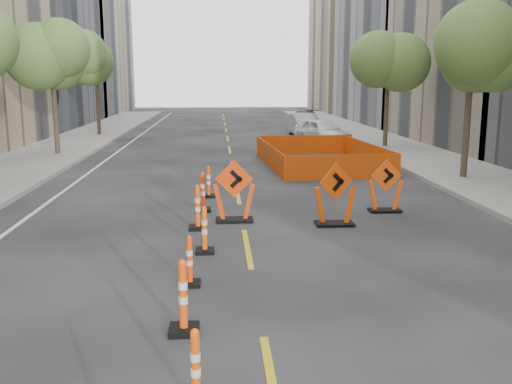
{
  "coord_description": "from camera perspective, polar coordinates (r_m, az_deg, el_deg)",
  "views": [
    {
      "loc": [
        -0.63,
        -8.16,
        3.67
      ],
      "look_at": [
        0.25,
        4.82,
        1.1
      ],
      "focal_mm": 40.0,
      "sensor_mm": 36.0,
      "label": 1
    }
  ],
  "objects": [
    {
      "name": "bld_right_e",
      "position": [
        69.19,
        11.27,
        14.56
      ],
      "size": [
        12.0,
        14.0,
        16.0
      ],
      "primitive_type": "cube",
      "color": "tan",
      "rests_on": "ground"
    },
    {
      "name": "channelizer_2",
      "position": [
        8.51,
        -7.3,
        -10.33
      ],
      "size": [
        0.44,
        0.44,
        1.13
      ],
      "primitive_type": null,
      "color": "#FF480A",
      "rests_on": "ground"
    },
    {
      "name": "channelizer_6",
      "position": [
        16.13,
        -5.35,
        0.02
      ],
      "size": [
        0.44,
        0.44,
        1.13
      ],
      "primitive_type": null,
      "color": "#EE3E0A",
      "rests_on": "ground"
    },
    {
      "name": "tree_l_d",
      "position": [
        38.95,
        -15.73,
        12.03
      ],
      "size": [
        2.8,
        2.8,
        5.95
      ],
      "color": "#382B1E",
      "rests_on": "ground"
    },
    {
      "name": "channelizer_1",
      "position": [
        6.74,
        -6.06,
        -17.15
      ],
      "size": [
        0.38,
        0.38,
        0.96
      ],
      "primitive_type": null,
      "color": "#ED5309",
      "rests_on": "ground"
    },
    {
      "name": "chevron_sign_center",
      "position": [
        14.6,
        7.93,
        -0.2
      ],
      "size": [
        1.26,
        1.05,
        1.63
      ],
      "primitive_type": null,
      "rotation": [
        0.0,
        0.0,
        0.43
      ],
      "color": "#D74109",
      "rests_on": "ground"
    },
    {
      "name": "safety_fence",
      "position": [
        25.03,
        6.32,
        3.76
      ],
      "size": [
        4.89,
        7.78,
        0.94
      ],
      "primitive_type": null,
      "rotation": [
        0.0,
        0.0,
        0.06
      ],
      "color": "#FD480D",
      "rests_on": "ground"
    },
    {
      "name": "channelizer_4",
      "position": [
        12.28,
        -5.18,
        -3.76
      ],
      "size": [
        0.41,
        0.41,
        1.03
      ],
      "primitive_type": null,
      "color": "#F8580A",
      "rests_on": "ground"
    },
    {
      "name": "tree_r_b",
      "position": [
        22.11,
        20.77,
        12.69
      ],
      "size": [
        2.8,
        2.8,
        5.95
      ],
      "color": "#382B1E",
      "rests_on": "ground"
    },
    {
      "name": "channelizer_7",
      "position": [
        18.08,
        -4.76,
        1.06
      ],
      "size": [
        0.4,
        0.4,
        1.01
      ],
      "primitive_type": null,
      "color": "#EF400A",
      "rests_on": "ground"
    },
    {
      "name": "parked_car_far",
      "position": [
        43.27,
        4.79,
        7.2
      ],
      "size": [
        3.28,
        5.15,
        1.39
      ],
      "primitive_type": "imported",
      "rotation": [
        0.0,
        0.0,
        -0.3
      ],
      "color": "black",
      "rests_on": "ground"
    },
    {
      "name": "bld_left_d",
      "position": [
        50.22,
        -23.63,
        14.07
      ],
      "size": [
        12.0,
        16.0,
        14.0
      ],
      "primitive_type": "cube",
      "color": "#4C4C51",
      "rests_on": "ground"
    },
    {
      "name": "parked_car_near",
      "position": [
        33.06,
        6.68,
        6.03
      ],
      "size": [
        3.17,
        4.72,
        1.49
      ],
      "primitive_type": "imported",
      "rotation": [
        0.0,
        0.0,
        0.35
      ],
      "color": "white",
      "rests_on": "ground"
    },
    {
      "name": "sidewalk_right",
      "position": [
        22.63,
        21.38,
        1.26
      ],
      "size": [
        4.0,
        90.0,
        0.15
      ],
      "primitive_type": "cube",
      "color": "gray",
      "rests_on": "ground"
    },
    {
      "name": "tree_r_c",
      "position": [
        31.5,
        13.11,
        12.45
      ],
      "size": [
        2.8,
        2.8,
        5.95
      ],
      "color": "#382B1E",
      "rests_on": "ground"
    },
    {
      "name": "bld_right_d",
      "position": [
        51.86,
        16.86,
        17.73
      ],
      "size": [
        12.0,
        18.0,
        20.0
      ],
      "primitive_type": "cube",
      "color": "gray",
      "rests_on": "ground"
    },
    {
      "name": "channelizer_3",
      "position": [
        10.4,
        -6.65,
        -6.82
      ],
      "size": [
        0.37,
        0.37,
        0.94
      ],
      "primitive_type": null,
      "color": "#FA3F0A",
      "rests_on": "ground"
    },
    {
      "name": "chevron_sign_right",
      "position": [
        16.39,
        12.84,
        0.61
      ],
      "size": [
        1.05,
        0.69,
        1.49
      ],
      "primitive_type": null,
      "rotation": [
        0.0,
        0.0,
        0.1
      ],
      "color": "#F1490A",
      "rests_on": "ground"
    },
    {
      "name": "ground_plane",
      "position": [
        8.97,
        0.51,
        -12.98
      ],
      "size": [
        140.0,
        140.0,
        0.0
      ],
      "primitive_type": "plane",
      "color": "black"
    },
    {
      "name": "parked_car_mid",
      "position": [
        37.97,
        4.85,
        6.72
      ],
      "size": [
        1.95,
        4.63,
        1.49
      ],
      "primitive_type": "imported",
      "rotation": [
        0.0,
        0.0,
        0.08
      ],
      "color": "#9E9EA3",
      "rests_on": "ground"
    },
    {
      "name": "bld_left_e",
      "position": [
        66.13,
        -18.95,
        16.09
      ],
      "size": [
        12.0,
        20.0,
        20.0
      ],
      "primitive_type": "cube",
      "color": "gray",
      "rests_on": "ground"
    },
    {
      "name": "chevron_sign_left",
      "position": [
        14.87,
        -2.2,
        0.11
      ],
      "size": [
        1.16,
        0.78,
        1.63
      ],
      "primitive_type": null,
      "rotation": [
        0.0,
        0.0,
        -0.12
      ],
      "color": "red",
      "rests_on": "ground"
    },
    {
      "name": "tree_l_c",
      "position": [
        29.23,
        -19.75,
        12.21
      ],
      "size": [
        2.8,
        2.8,
        5.95
      ],
      "color": "#382B1E",
      "rests_on": "ground"
    },
    {
      "name": "channelizer_5",
      "position": [
        14.19,
        -5.86,
        -1.52
      ],
      "size": [
        0.45,
        0.45,
        1.13
      ],
      "primitive_type": null,
      "color": "#FF4D0A",
      "rests_on": "ground"
    }
  ]
}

